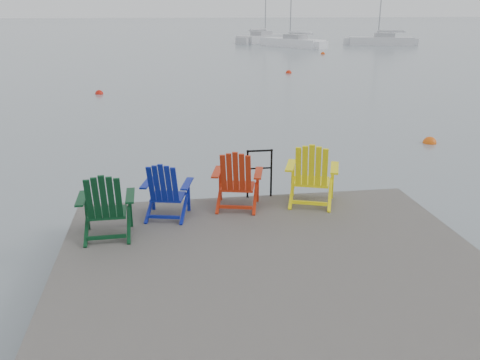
{
  "coord_description": "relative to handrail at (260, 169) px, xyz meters",
  "views": [
    {
      "loc": [
        -1.4,
        -6.2,
        3.82
      ],
      "look_at": [
        -0.11,
        2.43,
        0.85
      ],
      "focal_mm": 38.0,
      "sensor_mm": 36.0,
      "label": 1
    }
  ],
  "objects": [
    {
      "name": "sailboat_far",
      "position": [
        21.63,
        44.8,
        -0.69
      ],
      "size": [
        6.88,
        3.39,
        9.43
      ],
      "rotation": [
        0.0,
        0.0,
        1.31
      ],
      "color": "silver",
      "rests_on": "ground"
    },
    {
      "name": "sailboat_near",
      "position": [
        11.54,
        43.48,
        -0.69
      ],
      "size": [
        5.48,
        7.26,
        10.29
      ],
      "rotation": [
        0.0,
        0.0,
        0.55
      ],
      "color": "white",
      "rests_on": "ground"
    },
    {
      "name": "buoy_d",
      "position": [
        12.01,
        34.63,
        -1.04
      ],
      "size": [
        0.38,
        0.38,
        0.38
      ],
      "primitive_type": "sphere",
      "color": "#D4400C",
      "rests_on": "ground"
    },
    {
      "name": "sailboat_mid",
      "position": [
        9.98,
        51.26,
        -0.69
      ],
      "size": [
        7.04,
        7.36,
        11.21
      ],
      "rotation": [
        0.0,
        0.0,
        -0.75
      ],
      "color": "#BABABF",
      "rests_on": "ground"
    },
    {
      "name": "buoy_c",
      "position": [
        5.95,
        22.11,
        -1.04
      ],
      "size": [
        0.37,
        0.37,
        0.37
      ],
      "primitive_type": "sphere",
      "color": "red",
      "rests_on": "ground"
    },
    {
      "name": "chair_blue",
      "position": [
        -1.7,
        -0.74,
        -0.05
      ],
      "size": [
        0.9,
        0.85,
        0.98
      ],
      "rotation": [
        0.0,
        0.0,
        -0.23
      ],
      "color": "navy",
      "rests_on": "dock"
    },
    {
      "name": "chair_yellow",
      "position": [
        0.84,
        -0.49,
        0.03
      ],
      "size": [
        1.09,
        1.04,
        1.14
      ],
      "rotation": [
        0.0,
        0.0,
        -0.34
      ],
      "color": "#FFEE0E",
      "rests_on": "dock"
    },
    {
      "name": "chair_red",
      "position": [
        -0.48,
        -0.49,
        -0.0
      ],
      "size": [
        0.98,
        0.92,
        1.07
      ],
      "rotation": [
        0.0,
        0.0,
        -0.24
      ],
      "color": "#B9280D",
      "rests_on": "dock"
    },
    {
      "name": "ground",
      "position": [
        -0.25,
        -2.45,
        -1.04
      ],
      "size": [
        400.0,
        400.0,
        0.0
      ],
      "primitive_type": "plane",
      "color": "gray",
      "rests_on": "ground"
    },
    {
      "name": "buoy_b",
      "position": [
        -4.65,
        15.68,
        -1.04
      ],
      "size": [
        0.38,
        0.38,
        0.38
      ],
      "primitive_type": "sphere",
      "color": "red",
      "rests_on": "ground"
    },
    {
      "name": "chair_green",
      "position": [
        -2.59,
        -1.38,
        -0.01
      ],
      "size": [
        0.86,
        0.8,
        1.06
      ],
      "rotation": [
        0.0,
        0.0,
        0.03
      ],
      "color": "#093319",
      "rests_on": "dock"
    },
    {
      "name": "buoy_a",
      "position": [
        6.08,
        4.98,
        -1.04
      ],
      "size": [
        0.39,
        0.39,
        0.39
      ],
      "primitive_type": "sphere",
      "color": "#E7570D",
      "rests_on": "ground"
    },
    {
      "name": "handrail",
      "position": [
        0.0,
        0.0,
        0.0
      ],
      "size": [
        0.48,
        0.04,
        0.9
      ],
      "color": "black",
      "rests_on": "dock"
    },
    {
      "name": "dock",
      "position": [
        -0.25,
        -2.45,
        -0.69
      ],
      "size": [
        6.0,
        5.0,
        1.4
      ],
      "color": "#302D2B",
      "rests_on": "ground"
    }
  ]
}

